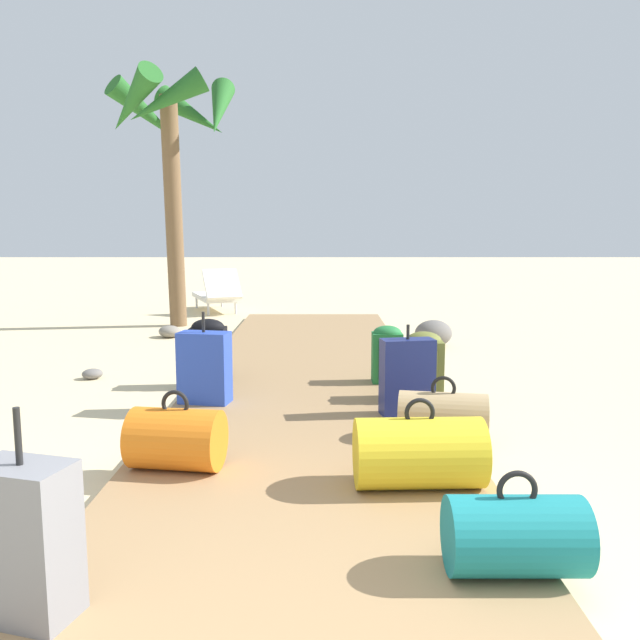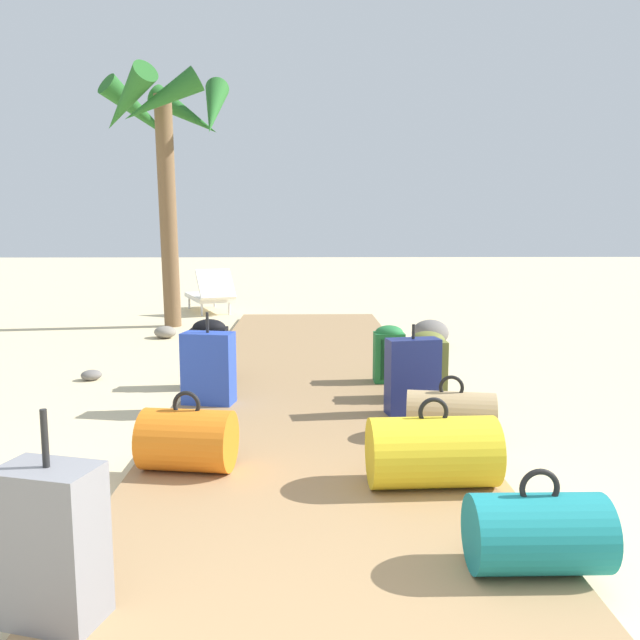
% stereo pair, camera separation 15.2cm
% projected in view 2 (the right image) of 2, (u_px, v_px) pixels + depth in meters
% --- Properties ---
extents(ground_plane, '(60.00, 60.00, 0.00)m').
position_uv_depth(ground_plane, '(311.00, 410.00, 5.25)').
color(ground_plane, beige).
extents(boardwalk, '(2.12, 9.04, 0.08)m').
position_uv_depth(boardwalk, '(310.00, 379.00, 6.14)').
color(boardwalk, '#9E7A51').
rests_on(boardwalk, ground).
extents(backpack_green, '(0.27, 0.23, 0.52)m').
position_uv_depth(backpack_green, '(389.00, 352.00, 5.84)').
color(backpack_green, '#237538').
rests_on(backpack_green, boardwalk).
extents(duffel_bag_tan, '(0.62, 0.42, 0.43)m').
position_uv_depth(duffel_bag_tan, '(451.00, 415.00, 4.25)').
color(duffel_bag_tan, tan).
rests_on(duffel_bag_tan, boardwalk).
extents(suitcase_navy, '(0.42, 0.24, 0.68)m').
position_uv_depth(suitcase_navy, '(413.00, 376.00, 4.82)').
color(suitcase_navy, navy).
rests_on(suitcase_navy, boardwalk).
extents(duffel_bag_yellow, '(0.70, 0.41, 0.49)m').
position_uv_depth(duffel_bag_yellow, '(432.00, 452.00, 3.45)').
color(duffel_bag_yellow, gold).
rests_on(duffel_bag_yellow, boardwalk).
extents(backpack_black, '(0.33, 0.25, 0.56)m').
position_uv_depth(backpack_black, '(210.00, 348.00, 5.94)').
color(backpack_black, black).
rests_on(backpack_black, boardwalk).
extents(suitcase_blue, '(0.43, 0.28, 0.73)m').
position_uv_depth(suitcase_blue, '(208.00, 368.00, 5.11)').
color(suitcase_blue, '#2847B7').
rests_on(suitcase_blue, boardwalk).
extents(suitcase_grey, '(0.39, 0.30, 0.77)m').
position_uv_depth(suitcase_grey, '(51.00, 544.00, 2.25)').
color(suitcase_grey, slate).
rests_on(suitcase_grey, boardwalk).
extents(duffel_bag_teal, '(0.54, 0.32, 0.43)m').
position_uv_depth(duffel_bag_teal, '(537.00, 533.00, 2.59)').
color(duffel_bag_teal, '#197A7F').
rests_on(duffel_bag_teal, boardwalk).
extents(duffel_bag_orange, '(0.57, 0.43, 0.47)m').
position_uv_depth(duffel_bag_orange, '(188.00, 440.00, 3.69)').
color(duffel_bag_orange, orange).
rests_on(duffel_bag_orange, boardwalk).
extents(backpack_olive, '(0.30, 0.28, 0.56)m').
position_uv_depth(backpack_olive, '(427.00, 363.00, 5.25)').
color(backpack_olive, olive).
rests_on(backpack_olive, boardwalk).
extents(palm_tree_far_left, '(1.94, 2.03, 3.75)m').
position_uv_depth(palm_tree_far_left, '(167.00, 130.00, 9.33)').
color(palm_tree_far_left, brown).
rests_on(palm_tree_far_left, ground).
extents(lounge_chair, '(1.11, 1.65, 0.79)m').
position_uv_depth(lounge_chair, '(210.00, 294.00, 11.44)').
color(lounge_chair, white).
rests_on(lounge_chair, ground).
extents(rock_right_mid, '(0.62, 0.60, 0.34)m').
position_uv_depth(rock_right_mid, '(430.00, 333.00, 8.12)').
color(rock_right_mid, slate).
rests_on(rock_right_mid, ground).
extents(rock_left_far, '(0.25, 0.23, 0.10)m').
position_uv_depth(rock_left_far, '(91.00, 375.00, 6.28)').
color(rock_left_far, slate).
rests_on(rock_left_far, ground).
extents(rock_left_mid, '(0.43, 0.44, 0.16)m').
position_uv_depth(rock_left_mid, '(165.00, 332.00, 8.74)').
color(rock_left_mid, gray).
rests_on(rock_left_mid, ground).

